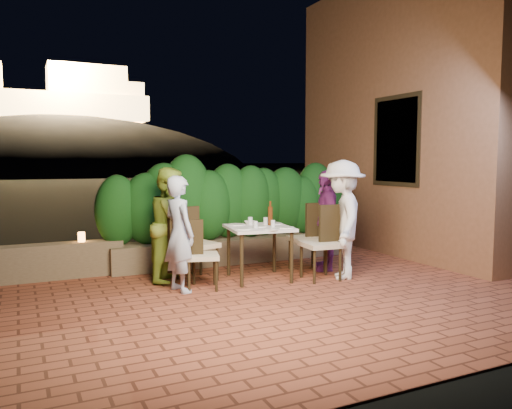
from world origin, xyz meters
TOP-DOWN VIEW (x-y plane):
  - ground at (0.00, 0.00)m, footprint 400.00×400.00m
  - terrace_floor at (0.00, 0.50)m, footprint 7.00×6.00m
  - building_wall at (3.60, 2.00)m, footprint 1.60×5.00m
  - window_pane at (2.82, 1.50)m, footprint 0.08×1.00m
  - window_frame at (2.81, 1.50)m, footprint 0.06×1.15m
  - planter at (0.20, 2.30)m, footprint 4.20×0.55m
  - hedge at (0.20, 2.30)m, footprint 4.00×0.70m
  - parapet at (-2.80, 2.30)m, footprint 2.20×0.30m
  - hill at (2.00, 60.00)m, footprint 52.00×40.00m
  - fortress at (2.00, 60.00)m, footprint 26.00×8.00m
  - dining_table at (-0.04, 1.02)m, footprint 0.96×0.96m
  - plate_nw at (-0.35, 0.86)m, footprint 0.23×0.23m
  - plate_sw at (-0.26, 1.31)m, footprint 0.24×0.24m
  - plate_ne at (0.22, 0.73)m, footprint 0.24×0.24m
  - plate_se at (0.28, 1.16)m, footprint 0.22×0.22m
  - plate_centre at (-0.04, 0.99)m, footprint 0.20×0.20m
  - plate_front at (-0.02, 0.68)m, footprint 0.23×0.23m
  - glass_nw at (-0.16, 0.88)m, footprint 0.06×0.06m
  - glass_sw at (-0.08, 1.22)m, footprint 0.07×0.07m
  - glass_ne at (0.09, 0.86)m, footprint 0.06×0.06m
  - glass_se at (0.14, 1.17)m, footprint 0.06×0.06m
  - beer_bottle at (0.15, 1.05)m, footprint 0.07×0.07m
  - bowl at (-0.04, 1.32)m, footprint 0.22×0.22m
  - chair_left_front at (-0.94, 0.86)m, footprint 0.52×0.52m
  - chair_left_back at (-0.83, 1.36)m, footprint 0.60×0.60m
  - chair_right_front at (0.73, 0.64)m, footprint 0.52×0.52m
  - chair_right_back at (0.84, 1.18)m, footprint 0.51×0.51m
  - diner_blue at (-1.23, 0.89)m, footprint 0.47×0.61m
  - diner_green at (-1.17, 1.48)m, footprint 0.92×0.97m
  - diner_white at (1.06, 0.59)m, footprint 1.08×1.25m
  - diner_purple at (1.15, 1.14)m, footprint 0.68×0.96m
  - parapet_lamp at (-2.26, 2.30)m, footprint 0.10×0.10m

SIDE VIEW (x-z plane):
  - hill at x=2.00m, z-range -15.00..7.00m
  - terrace_floor at x=0.00m, z-range -0.15..0.00m
  - ground at x=0.00m, z-range -0.02..-0.02m
  - planter at x=0.20m, z-range 0.00..0.40m
  - parapet at x=-2.80m, z-range 0.00..0.50m
  - dining_table at x=-0.04m, z-range 0.00..0.75m
  - chair_left_front at x=-0.94m, z-range 0.00..0.91m
  - chair_right_back at x=0.84m, z-range 0.00..1.03m
  - chair_left_back at x=-0.83m, z-range 0.00..1.04m
  - chair_right_front at x=0.73m, z-range 0.00..1.05m
  - parapet_lamp at x=-2.26m, z-range 0.50..0.64m
  - diner_blue at x=-1.23m, z-range 0.00..1.48m
  - plate_centre at x=-0.04m, z-range 0.75..0.76m
  - plate_se at x=0.28m, z-range 0.75..0.76m
  - plate_nw at x=-0.35m, z-range 0.75..0.76m
  - plate_front at x=-0.02m, z-range 0.75..0.76m
  - plate_ne at x=0.22m, z-range 0.75..0.76m
  - plate_sw at x=-0.26m, z-range 0.75..0.76m
  - diner_purple at x=1.15m, z-range 0.00..1.52m
  - bowl at x=-0.04m, z-range 0.75..0.79m
  - diner_green at x=-1.17m, z-range 0.00..1.57m
  - glass_nw at x=-0.16m, z-range 0.75..0.85m
  - glass_ne at x=0.09m, z-range 0.75..0.85m
  - glass_se at x=0.14m, z-range 0.75..0.86m
  - glass_sw at x=-0.08m, z-range 0.75..0.86m
  - diner_white at x=1.06m, z-range 0.00..1.68m
  - beer_bottle at x=0.15m, z-range 0.75..1.10m
  - hedge at x=0.20m, z-range 0.40..1.50m
  - window_pane at x=2.82m, z-range 1.30..2.70m
  - window_frame at x=2.81m, z-range 1.23..2.77m
  - building_wall at x=3.60m, z-range 0.00..5.00m
  - fortress at x=2.00m, z-range 6.50..14.50m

